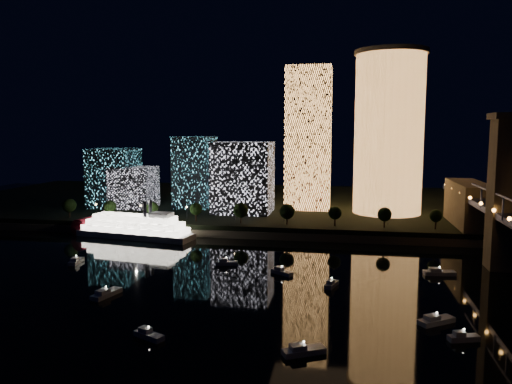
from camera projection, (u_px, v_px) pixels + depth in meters
The scene contains 10 objects.
ground at pixel (287, 311), 123.80m from camera, with size 520.00×520.00×0.00m, color black.
far_bank at pixel (319, 206), 279.87m from camera, with size 420.00×160.00×5.00m, color black.
seawall at pixel (310, 236), 203.76m from camera, with size 420.00×6.00×3.00m, color #6B5E4C.
tower_cylindrical at pixel (389, 133), 236.57m from camera, with size 34.00×34.00×76.66m.
tower_rectangular at pixel (309, 138), 252.21m from camera, with size 22.29×22.29×70.92m, color #FFA551.
midrise_blocks at pixel (182, 177), 252.86m from camera, with size 94.92×37.39×36.42m.
riverboat at pixel (130, 227), 208.81m from camera, with size 55.40×19.94×16.37m.
motorboats at pixel (276, 293), 134.62m from camera, with size 124.89×68.03×2.78m.
esplanade_trees at pixel (232, 210), 214.33m from camera, with size 165.72×6.56×8.78m.
street_lamps at pixel (235, 211), 220.42m from camera, with size 132.70×0.70×5.65m.
Camera 1 is at (13.10, -118.76, 44.54)m, focal length 35.00 mm.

